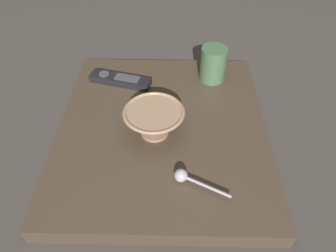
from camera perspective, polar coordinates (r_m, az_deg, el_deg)
ground_plane at (r=0.83m, az=-0.99°, el=-2.00°), size 6.00×6.00×0.00m
table at (r=0.81m, az=-1.01°, el=-0.90°), size 0.53×0.59×0.05m
cereal_bowl at (r=0.75m, az=-2.55°, el=1.00°), size 0.15×0.15×0.07m
coffee_mug at (r=0.93m, az=8.20°, el=11.27°), size 0.07×0.11×0.10m
teaspoon at (r=0.67m, az=2.99°, el=-9.28°), size 0.12×0.07×0.03m
tv_remote_near at (r=0.93m, az=-8.74°, el=8.37°), size 0.19×0.09×0.02m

